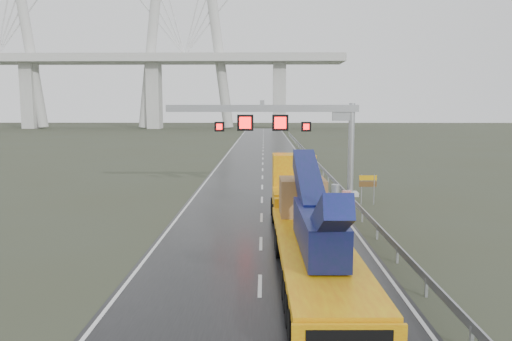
{
  "coord_description": "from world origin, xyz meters",
  "views": [
    {
      "loc": [
        0.15,
        -20.63,
        6.91
      ],
      "look_at": [
        -0.32,
        8.43,
        3.2
      ],
      "focal_mm": 35.0,
      "sensor_mm": 36.0,
      "label": 1
    }
  ],
  "objects_px": {
    "sign_gantry": "(289,124)",
    "exit_sign_pair": "(368,184)",
    "heavy_haul_truck": "(305,209)",
    "striped_barrier": "(347,198)"
  },
  "relations": [
    {
      "from": "heavy_haul_truck",
      "to": "exit_sign_pair",
      "type": "bearing_deg",
      "value": 62.29
    },
    {
      "from": "exit_sign_pair",
      "to": "heavy_haul_truck",
      "type": "bearing_deg",
      "value": -117.94
    },
    {
      "from": "sign_gantry",
      "to": "exit_sign_pair",
      "type": "bearing_deg",
      "value": -32.6
    },
    {
      "from": "heavy_haul_truck",
      "to": "exit_sign_pair",
      "type": "xyz_separation_m",
      "value": [
        5.35,
        10.7,
        -0.34
      ]
    },
    {
      "from": "sign_gantry",
      "to": "exit_sign_pair",
      "type": "relative_size",
      "value": 6.97
    },
    {
      "from": "exit_sign_pair",
      "to": "sign_gantry",
      "type": "bearing_deg",
      "value": 146.04
    },
    {
      "from": "heavy_haul_truck",
      "to": "striped_barrier",
      "type": "distance_m",
      "value": 10.95
    },
    {
      "from": "heavy_haul_truck",
      "to": "sign_gantry",
      "type": "bearing_deg",
      "value": 89.23
    },
    {
      "from": "sign_gantry",
      "to": "striped_barrier",
      "type": "bearing_deg",
      "value": -45.71
    },
    {
      "from": "heavy_haul_truck",
      "to": "striped_barrier",
      "type": "xyz_separation_m",
      "value": [
        3.81,
        10.19,
        -1.3
      ]
    }
  ]
}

